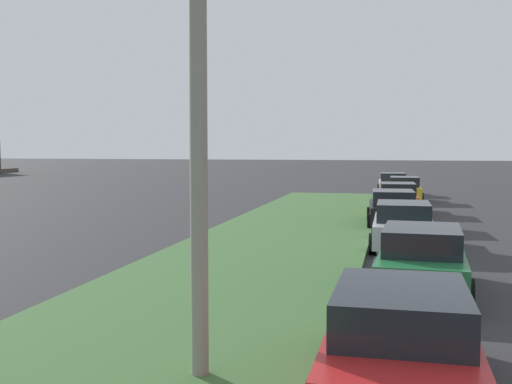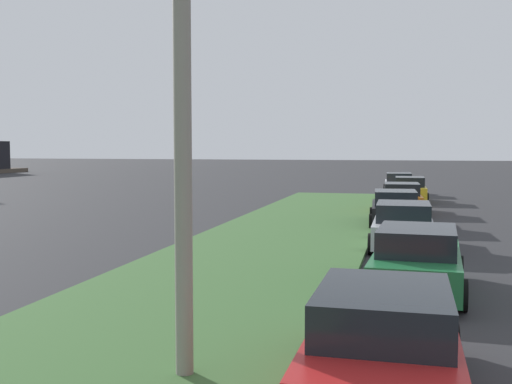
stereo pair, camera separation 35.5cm
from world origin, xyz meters
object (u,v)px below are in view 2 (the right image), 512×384
(parked_car_red, at_px, (384,344))
(parked_car_black, at_px, (395,209))
(streetlight, at_px, (209,56))
(parked_car_green, at_px, (417,261))
(parked_car_orange, at_px, (402,198))
(parked_car_silver, at_px, (403,226))
(parked_car_yellow, at_px, (409,190))
(parked_car_white, at_px, (399,184))

(parked_car_red, distance_m, parked_car_black, 17.41)
(parked_car_black, relative_size, streetlight, 0.58)
(parked_car_red, distance_m, parked_car_green, 5.99)
(parked_car_black, height_order, parked_car_orange, same)
(parked_car_silver, distance_m, parked_car_orange, 10.72)
(parked_car_yellow, bearing_deg, parked_car_green, 178.95)
(parked_car_black, xyz_separation_m, parked_car_orange, (5.28, -0.20, 0.00))
(parked_car_black, distance_m, parked_car_yellow, 11.67)
(parked_car_silver, relative_size, parked_car_black, 0.98)
(parked_car_silver, height_order, parked_car_white, same)
(parked_car_black, bearing_deg, streetlight, 170.26)
(parked_car_red, bearing_deg, parked_car_green, -4.30)
(parked_car_green, height_order, parked_car_silver, same)
(parked_car_green, distance_m, parked_car_black, 11.46)
(parked_car_green, bearing_deg, parked_car_white, 4.46)
(parked_car_green, distance_m, parked_car_silver, 6.01)
(parked_car_red, relative_size, parked_car_green, 0.98)
(parked_car_red, height_order, parked_car_orange, same)
(parked_car_silver, bearing_deg, parked_car_yellow, -1.24)
(parked_car_green, height_order, parked_car_yellow, same)
(parked_car_silver, height_order, parked_car_orange, same)
(parked_car_green, bearing_deg, parked_car_orange, 4.57)
(parked_car_black, bearing_deg, parked_car_silver, -179.11)
(parked_car_white, bearing_deg, parked_car_green, 179.74)
(parked_car_white, bearing_deg, parked_car_silver, 179.30)
(parked_car_red, relative_size, parked_car_white, 0.99)
(parked_car_white, height_order, streetlight, streetlight)
(parked_car_white, distance_m, streetlight, 34.67)
(parked_car_orange, bearing_deg, parked_car_white, -1.06)
(parked_car_red, xyz_separation_m, parked_car_green, (5.97, -0.49, 0.00))
(parked_car_yellow, bearing_deg, parked_car_black, 175.81)
(parked_car_red, bearing_deg, parked_car_white, 0.87)
(parked_car_black, relative_size, parked_car_white, 1.01)
(parked_car_silver, height_order, parked_car_yellow, same)
(parked_car_red, height_order, streetlight, streetlight)
(parked_car_green, xyz_separation_m, parked_car_silver, (6.00, 0.34, 0.00))
(parked_car_yellow, height_order, streetlight, streetlight)
(parked_car_silver, bearing_deg, parked_car_red, 178.83)
(parked_car_orange, bearing_deg, parked_car_red, 177.53)
(parked_car_orange, relative_size, parked_car_white, 1.00)
(parked_car_red, relative_size, parked_car_orange, 0.99)
(parked_car_yellow, bearing_deg, streetlight, 173.39)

